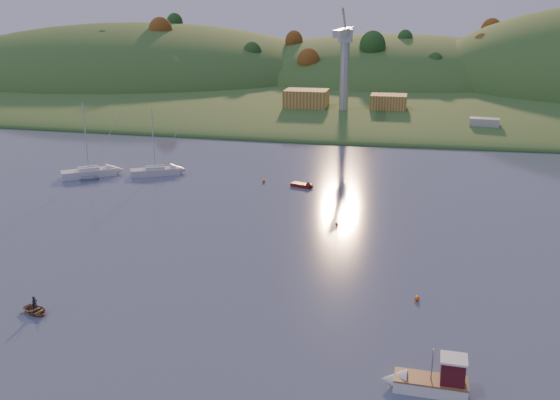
% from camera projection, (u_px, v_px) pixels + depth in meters
% --- Properties ---
extents(ground, '(500.00, 500.00, 0.00)m').
position_uv_depth(ground, '(133.00, 394.00, 46.20)').
color(ground, '#3B4161').
rests_on(ground, ground).
extents(far_shore, '(620.00, 220.00, 1.50)m').
position_uv_depth(far_shore, '(368.00, 76.00, 261.15)').
color(far_shore, '#294F1F').
rests_on(far_shore, ground).
extents(shore_slope, '(640.00, 150.00, 7.00)m').
position_uv_depth(shore_slope, '(353.00, 97.00, 200.40)').
color(shore_slope, '#294F1F').
rests_on(shore_slope, ground).
extents(hill_left_far, '(120.00, 100.00, 32.00)m').
position_uv_depth(hill_left_far, '(6.00, 72.00, 278.91)').
color(hill_left_far, '#294F1F').
rests_on(hill_left_far, ground).
extents(hill_left, '(170.00, 140.00, 44.00)m').
position_uv_depth(hill_left, '(138.00, 79.00, 250.99)').
color(hill_left, '#294F1F').
rests_on(hill_left, ground).
extents(hill_center, '(140.00, 120.00, 36.00)m').
position_uv_depth(hill_center, '(390.00, 82.00, 240.47)').
color(hill_center, '#294F1F').
rests_on(hill_center, ground).
extents(hillside_trees, '(280.00, 50.00, 32.00)m').
position_uv_depth(hillside_trees, '(358.00, 89.00, 219.10)').
color(hillside_trees, '#184318').
rests_on(hillside_trees, ground).
extents(wharf, '(42.00, 16.00, 2.40)m').
position_uv_depth(wharf, '(356.00, 115.00, 158.87)').
color(wharf, slate).
rests_on(wharf, ground).
extents(shed_west, '(11.00, 8.00, 4.80)m').
position_uv_depth(shed_west, '(306.00, 99.00, 161.32)').
color(shed_west, olive).
rests_on(shed_west, wharf).
extents(shed_east, '(9.00, 7.00, 4.00)m').
position_uv_depth(shed_east, '(388.00, 102.00, 158.21)').
color(shed_east, olive).
rests_on(shed_east, wharf).
extents(dock_crane, '(3.20, 28.00, 20.30)m').
position_uv_depth(dock_crane, '(344.00, 52.00, 151.38)').
color(dock_crane, '#B7B7BC').
rests_on(dock_crane, wharf).
extents(fishing_boat, '(6.42, 2.23, 4.05)m').
position_uv_depth(fishing_boat, '(425.00, 380.00, 46.43)').
color(fishing_boat, white).
rests_on(fishing_boat, ground).
extents(sailboat_near, '(8.80, 7.50, 12.44)m').
position_uv_depth(sailboat_near, '(89.00, 172.00, 105.48)').
color(sailboat_near, silver).
rests_on(sailboat_near, ground).
extents(sailboat_far, '(8.41, 5.99, 11.39)m').
position_uv_depth(sailboat_far, '(155.00, 171.00, 106.56)').
color(sailboat_far, silver).
rests_on(sailboat_far, ground).
extents(canoe, '(3.61, 3.19, 0.62)m').
position_uv_depth(canoe, '(35.00, 310.00, 58.32)').
color(canoe, '#836648').
rests_on(canoe, ground).
extents(paddler, '(0.54, 0.63, 1.47)m').
position_uv_depth(paddler, '(35.00, 306.00, 58.19)').
color(paddler, black).
rests_on(paddler, ground).
extents(red_tender, '(4.13, 2.47, 1.33)m').
position_uv_depth(red_tender, '(306.00, 186.00, 99.24)').
color(red_tender, '#5D110D').
rests_on(red_tender, ground).
extents(grey_dinghy, '(3.27, 2.52, 1.16)m').
position_uv_depth(grey_dinghy, '(92.00, 179.00, 103.58)').
color(grey_dinghy, slate).
rests_on(grey_dinghy, ground).
extents(work_vessel, '(15.43, 7.14, 3.83)m').
position_uv_depth(work_vessel, '(484.00, 129.00, 139.78)').
color(work_vessel, slate).
rests_on(work_vessel, ground).
extents(buoy_0, '(0.50, 0.50, 0.50)m').
position_uv_depth(buoy_0, '(417.00, 298.00, 60.86)').
color(buoy_0, '#FF5A0D').
rests_on(buoy_0, ground).
extents(buoy_1, '(0.50, 0.50, 0.50)m').
position_uv_depth(buoy_1, '(337.00, 224.00, 81.80)').
color(buoy_1, '#FF5A0D').
rests_on(buoy_1, ground).
extents(buoy_2, '(0.50, 0.50, 0.50)m').
position_uv_depth(buoy_2, '(91.00, 178.00, 103.81)').
color(buoy_2, '#FF5A0D').
rests_on(buoy_2, ground).
extents(buoy_3, '(0.50, 0.50, 0.50)m').
position_uv_depth(buoy_3, '(264.00, 181.00, 102.10)').
color(buoy_3, '#FF5A0D').
rests_on(buoy_3, ground).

